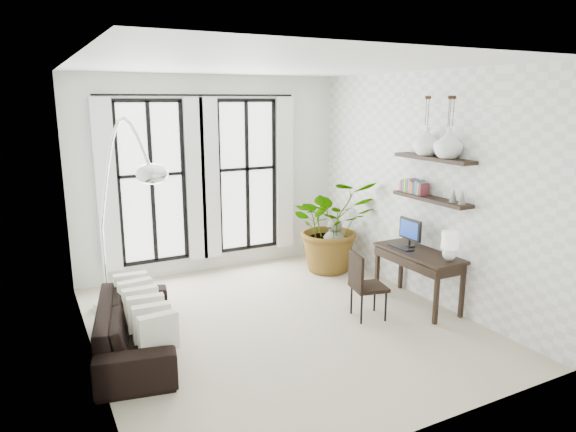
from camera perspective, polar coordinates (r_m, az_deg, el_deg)
floor at (r=6.75m, az=-0.75°, el=-11.84°), size 5.00×5.00×0.00m
ceiling at (r=6.14m, az=-0.84°, el=16.41°), size 5.00×5.00×0.00m
wall_left at (r=5.63m, az=-21.69°, el=-0.57°), size 0.00×5.00×5.00m
wall_right at (r=7.52m, az=14.72°, el=3.11°), size 0.00×5.00×5.00m
wall_back at (r=8.52m, az=-8.41°, el=4.50°), size 4.50×0.00×4.50m
windows at (r=8.40m, az=-9.53°, el=4.06°), size 3.26×0.13×2.65m
wall_shelves at (r=7.19m, az=15.50°, el=3.67°), size 0.25×1.30×0.60m
sofa at (r=6.20m, az=-16.58°, el=-11.72°), size 1.19×2.15×0.59m
throw_pillows at (r=6.13m, az=-15.77°, el=-9.87°), size 0.40×1.52×0.40m
plant at (r=8.55m, az=4.89°, el=-0.97°), size 1.64×1.50×1.57m
desk at (r=7.24m, az=14.54°, el=-4.34°), size 0.56×1.32×1.17m
desk_chair at (r=6.78m, az=8.36°, el=-7.21°), size 0.50×0.50×0.89m
arc_lamp at (r=6.45m, az=-17.95°, el=5.14°), size 0.77×1.76×2.62m
buddha at (r=8.66m, az=5.17°, el=-3.59°), size 0.49×0.49×0.89m
vase_a at (r=6.93m, az=17.40°, el=7.70°), size 0.37×0.37×0.38m
vase_b at (r=7.21m, az=15.15°, el=8.02°), size 0.37×0.37×0.38m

